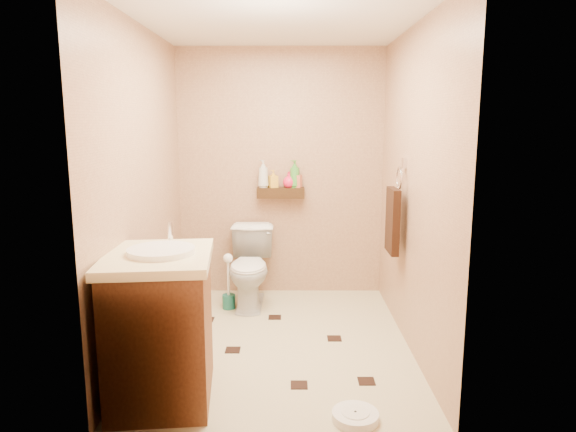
{
  "coord_description": "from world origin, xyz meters",
  "views": [
    {
      "loc": [
        0.09,
        -3.77,
        1.69
      ],
      "look_at": [
        0.07,
        0.25,
        0.96
      ],
      "focal_mm": 32.0,
      "sensor_mm": 36.0,
      "label": 1
    }
  ],
  "objects": [
    {
      "name": "bottle_d",
      "position": [
        0.14,
        1.17,
        1.2
      ],
      "size": [
        0.15,
        0.15,
        0.27
      ],
      "primitive_type": "imported",
      "rotation": [
        0.0,
        0.0,
        5.46
      ],
      "color": "green",
      "rests_on": "wall_shelf"
    },
    {
      "name": "towel_ring",
      "position": [
        0.91,
        0.25,
        0.95
      ],
      "size": [
        0.12,
        0.3,
        0.76
      ],
      "color": "silver",
      "rests_on": "wall_right"
    },
    {
      "name": "ceiling",
      "position": [
        0.0,
        0.0,
        2.4
      ],
      "size": [
        2.0,
        2.5,
        0.02
      ],
      "primitive_type": "cube",
      "color": "silver",
      "rests_on": "wall_back"
    },
    {
      "name": "ground",
      "position": [
        0.0,
        0.0,
        0.0
      ],
      "size": [
        2.5,
        2.5,
        0.0
      ],
      "primitive_type": "plane",
      "color": "#C4B78F",
      "rests_on": "ground"
    },
    {
      "name": "toilet",
      "position": [
        -0.28,
        0.83,
        0.36
      ],
      "size": [
        0.41,
        0.72,
        0.73
      ],
      "primitive_type": "imported",
      "rotation": [
        0.0,
        0.0,
        -0.01
      ],
      "color": "white",
      "rests_on": "ground"
    },
    {
      "name": "toilet_paper",
      "position": [
        -0.94,
        0.65,
        0.6
      ],
      "size": [
        0.12,
        0.11,
        0.12
      ],
      "color": "white",
      "rests_on": "wall_left"
    },
    {
      "name": "bathroom_scale",
      "position": [
        0.47,
        -1.07,
        0.03
      ],
      "size": [
        0.35,
        0.35,
        0.05
      ],
      "rotation": [
        0.0,
        0.0,
        -0.39
      ],
      "color": "white",
      "rests_on": "ground"
    },
    {
      "name": "wall_back",
      "position": [
        0.0,
        1.25,
        1.2
      ],
      "size": [
        2.0,
        0.04,
        2.4
      ],
      "primitive_type": "cube",
      "color": "tan",
      "rests_on": "ground"
    },
    {
      "name": "wall_left",
      "position": [
        -1.0,
        0.0,
        1.2
      ],
      "size": [
        0.04,
        2.5,
        2.4
      ],
      "primitive_type": "cube",
      "color": "tan",
      "rests_on": "ground"
    },
    {
      "name": "bottle_c",
      "position": [
        0.08,
        1.17,
        1.15
      ],
      "size": [
        0.15,
        0.15,
        0.16
      ],
      "primitive_type": "imported",
      "rotation": [
        0.0,
        0.0,
        6.03
      ],
      "color": "#F51C4E",
      "rests_on": "wall_shelf"
    },
    {
      "name": "bottle_a",
      "position": [
        -0.17,
        1.17,
        1.2
      ],
      "size": [
        0.15,
        0.15,
        0.27
      ],
      "primitive_type": "imported",
      "rotation": [
        0.0,
        0.0,
        4.02
      ],
      "color": "silver",
      "rests_on": "wall_shelf"
    },
    {
      "name": "wall_right",
      "position": [
        1.0,
        0.0,
        1.2
      ],
      "size": [
        0.04,
        2.5,
        2.4
      ],
      "primitive_type": "cube",
      "color": "tan",
      "rests_on": "ground"
    },
    {
      "name": "wall_front",
      "position": [
        0.0,
        -1.25,
        1.2
      ],
      "size": [
        2.0,
        0.04,
        2.4
      ],
      "primitive_type": "cube",
      "color": "tan",
      "rests_on": "ground"
    },
    {
      "name": "wall_shelf",
      "position": [
        0.0,
        1.17,
        1.02
      ],
      "size": [
        0.46,
        0.14,
        0.1
      ],
      "primitive_type": "cube",
      "color": "#3B2510",
      "rests_on": "wall_back"
    },
    {
      "name": "bottle_b",
      "position": [
        -0.07,
        1.17,
        1.16
      ],
      "size": [
        0.1,
        0.1,
        0.17
      ],
      "primitive_type": "imported",
      "rotation": [
        0.0,
        0.0,
        5.07
      ],
      "color": "gold",
      "rests_on": "wall_shelf"
    },
    {
      "name": "bottle_e",
      "position": [
        0.16,
        1.17,
        1.16
      ],
      "size": [
        0.1,
        0.1,
        0.18
      ],
      "primitive_type": "imported",
      "rotation": [
        0.0,
        0.0,
        5.99
      ],
      "color": "#C75F42",
      "rests_on": "wall_shelf"
    },
    {
      "name": "toilet_brush",
      "position": [
        -0.47,
        0.74,
        0.18
      ],
      "size": [
        0.12,
        0.12,
        0.52
      ],
      "color": "#1A685B",
      "rests_on": "ground"
    },
    {
      "name": "vanity",
      "position": [
        -0.7,
        -0.81,
        0.48
      ],
      "size": [
        0.7,
        0.82,
        1.07
      ],
      "rotation": [
        0.0,
        0.0,
        0.1
      ],
      "color": "brown",
      "rests_on": "ground"
    },
    {
      "name": "floor_accents",
      "position": [
        0.03,
        -0.07,
        0.0
      ],
      "size": [
        1.34,
        1.29,
        0.01
      ],
      "color": "black",
      "rests_on": "ground"
    }
  ]
}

